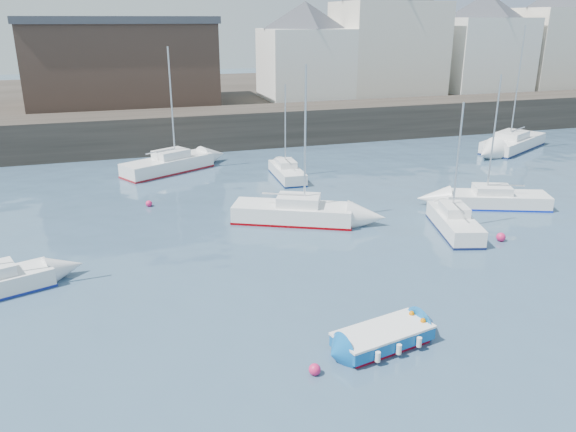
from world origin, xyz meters
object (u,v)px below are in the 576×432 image
object	(u,v)px
sailboat_b	(293,212)
sailboat_h	(168,164)
buoy_mid	(500,241)
sailboat_c	(454,222)
blue_dinghy	(383,337)
sailboat_d	(496,199)
sailboat_f	(287,172)
buoy_far	(149,206)
buoy_near	(315,374)
sailboat_g	(513,143)

from	to	relation	value
sailboat_b	sailboat_h	bearing A→B (deg)	112.83
sailboat_h	buoy_mid	distance (m)	22.84
sailboat_b	sailboat_c	world-z (taller)	sailboat_b
blue_dinghy	sailboat_b	size ratio (longest dim) A/B	0.44
sailboat_c	buoy_mid	world-z (taller)	sailboat_c
sailboat_d	sailboat_f	bearing A→B (deg)	135.71
sailboat_h	buoy_far	xyz separation A→B (m)	(-1.92, -7.46, -0.55)
buoy_near	buoy_far	xyz separation A→B (m)	(-3.56, 18.05, 0.00)
buoy_far	sailboat_f	bearing A→B (deg)	19.73
sailboat_h	blue_dinghy	bearing A→B (deg)	-80.11
buoy_far	sailboat_h	bearing A→B (deg)	75.57
sailboat_c	sailboat_h	size ratio (longest dim) A/B	0.76
sailboat_f	sailboat_h	distance (m)	8.51
sailboat_g	buoy_far	size ratio (longest dim) A/B	26.46
sailboat_c	sailboat_f	world-z (taller)	sailboat_c
blue_dinghy	sailboat_h	xyz separation A→B (m)	(-4.31, 24.73, 0.20)
buoy_near	sailboat_b	bearing A→B (deg)	74.75
sailboat_b	sailboat_h	distance (m)	13.45
sailboat_f	buoy_near	size ratio (longest dim) A/B	16.66
sailboat_c	sailboat_g	size ratio (longest dim) A/B	0.66
blue_dinghy	sailboat_f	xyz separation A→B (m)	(3.15, 20.63, 0.08)
blue_dinghy	buoy_near	size ratio (longest dim) A/B	9.61
sailboat_c	sailboat_f	distance (m)	13.16
sailboat_d	sailboat_h	world-z (taller)	sailboat_h
sailboat_b	buoy_far	bearing A→B (deg)	145.34
blue_dinghy	sailboat_h	distance (m)	25.10
buoy_mid	sailboat_g	bearing A→B (deg)	50.45
sailboat_c	sailboat_h	bearing A→B (deg)	127.67
sailboat_f	sailboat_h	size ratio (longest dim) A/B	0.73
sailboat_b	sailboat_g	xyz separation A→B (m)	(22.69, 11.21, 0.02)
blue_dinghy	sailboat_g	size ratio (longest dim) A/B	0.37
sailboat_d	sailboat_g	distance (m)	16.39
sailboat_g	sailboat_h	xyz separation A→B (m)	(-27.91, 1.18, -0.00)
sailboat_b	sailboat_f	bearing A→B (deg)	74.89
sailboat_c	sailboat_d	bearing A→B (deg)	31.48
blue_dinghy	buoy_near	world-z (taller)	blue_dinghy
buoy_mid	buoy_far	bearing A→B (deg)	146.38
sailboat_c	sailboat_h	world-z (taller)	sailboat_h
sailboat_f	buoy_mid	size ratio (longest dim) A/B	14.04
sailboat_c	sailboat_h	xyz separation A→B (m)	(-12.53, 16.24, 0.06)
buoy_mid	sailboat_h	bearing A→B (deg)	127.80
buoy_far	sailboat_c	bearing A→B (deg)	-31.27
sailboat_g	buoy_mid	xyz separation A→B (m)	(-13.92, -16.86, -0.55)
sailboat_g	buoy_far	xyz separation A→B (m)	(-29.83, -6.28, -0.55)
sailboat_d	sailboat_f	world-z (taller)	sailboat_d
sailboat_f	sailboat_g	bearing A→B (deg)	8.10
sailboat_d	buoy_mid	distance (m)	5.53
sailboat_g	sailboat_h	size ratio (longest dim) A/B	1.15
sailboat_d	buoy_far	bearing A→B (deg)	162.45
sailboat_c	sailboat_g	world-z (taller)	sailboat_g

